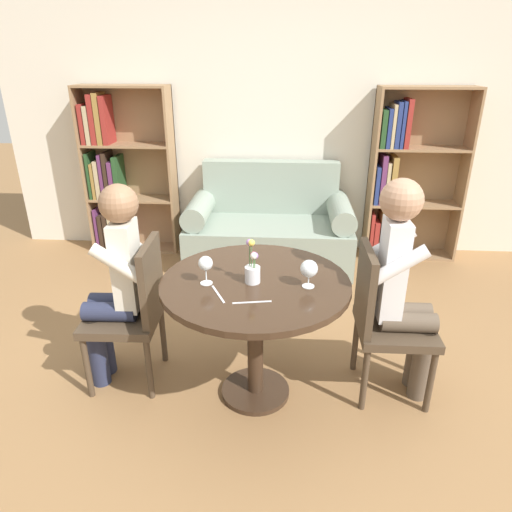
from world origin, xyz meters
TOP-DOWN VIEW (x-y plane):
  - ground_plane at (0.00, 0.00)m, footprint 16.00×16.00m
  - back_wall at (0.00, 2.33)m, footprint 5.20×0.05m
  - round_table at (0.00, 0.00)m, footprint 1.01×1.01m
  - couch at (0.00, 1.90)m, footprint 1.52×0.80m
  - bookshelf_left at (-1.49, 2.17)m, footprint 0.86×0.28m
  - bookshelf_right at (1.25, 2.17)m, footprint 0.86×0.28m
  - chair_left at (-0.71, 0.10)m, footprint 0.43×0.43m
  - chair_right at (0.71, 0.09)m, footprint 0.42×0.42m
  - person_left at (-0.80, 0.09)m, footprint 0.43×0.35m
  - person_right at (0.80, 0.09)m, footprint 0.42×0.34m
  - wine_glass_left at (-0.25, -0.05)m, footprint 0.08×0.08m
  - wine_glass_right at (0.28, -0.05)m, footprint 0.09×0.09m
  - flower_vase at (-0.01, -0.02)m, footprint 0.08×0.08m
  - knife_left_setting at (-0.17, -0.16)m, footprint 0.09×0.18m
  - fork_left_setting at (0.00, -0.23)m, footprint 0.19×0.04m

SIDE VIEW (x-z plane):
  - ground_plane at x=0.00m, z-range 0.00..0.00m
  - couch at x=0.00m, z-range -0.15..0.77m
  - chair_left at x=-0.71m, z-range 0.04..0.94m
  - chair_right at x=0.71m, z-range 0.04..0.94m
  - round_table at x=0.00m, z-range 0.24..0.98m
  - person_left at x=-0.80m, z-range 0.05..1.28m
  - person_right at x=0.80m, z-range 0.06..1.34m
  - knife_left_setting at x=-0.17m, z-range 0.75..0.75m
  - fork_left_setting at x=0.00m, z-range 0.75..0.75m
  - bookshelf_left at x=-1.49m, z-range -0.01..1.59m
  - bookshelf_right at x=1.25m, z-range -0.01..1.59m
  - flower_vase at x=-0.01m, z-range 0.71..0.95m
  - wine_glass_right at x=0.28m, z-range 0.77..0.92m
  - wine_glass_left at x=-0.25m, z-range 0.78..0.93m
  - back_wall at x=0.00m, z-range 0.00..2.70m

